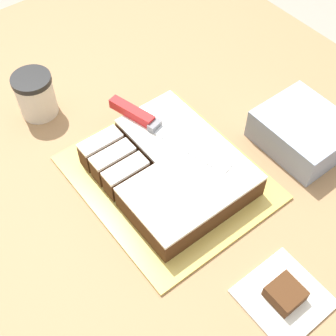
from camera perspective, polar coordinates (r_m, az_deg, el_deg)
ground_plane at (r=1.82m, az=0.60°, el=-15.83°), size 8.00×8.00×0.00m
countertop at (r=1.41m, az=0.75°, el=-8.98°), size 1.40×1.10×0.91m
cake_board at (r=0.97m, az=0.00°, el=-1.16°), size 0.39×0.33×0.01m
cake at (r=0.94m, az=0.36°, el=-0.07°), size 0.30×0.25×0.06m
knife at (r=0.98m, az=-2.78°, el=5.85°), size 0.29×0.10×0.02m
coffee_cup at (r=1.10m, az=-15.84°, el=8.57°), size 0.09×0.09×0.10m
paper_napkin at (r=0.86m, az=13.89°, el=-15.08°), size 0.14×0.14×0.01m
brownie at (r=0.85m, az=14.11°, el=-14.64°), size 0.06×0.06×0.03m
storage_box at (r=1.04m, az=16.09°, el=4.29°), size 0.18×0.16×0.07m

